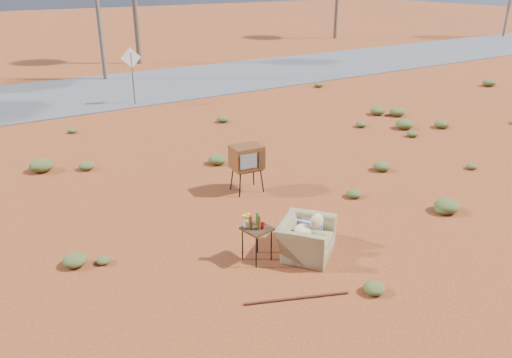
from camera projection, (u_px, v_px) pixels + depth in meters
ground at (279, 247)px, 9.39m from camera, size 140.00×140.00×0.00m
highway at (77, 94)px, 21.08m from camera, size 140.00×7.00×0.04m
armchair at (306, 232)px, 9.07m from camera, size 1.31×1.34×0.90m
tv_unit at (247, 158)px, 11.49m from camera, size 0.74×0.62×1.12m
side_table at (255, 227)px, 8.72m from camera, size 0.52×0.52×0.92m
rusty_bar at (297, 298)px, 7.89m from camera, size 1.59×0.68×0.05m
road_sign at (132, 66)px, 18.91m from camera, size 0.78×0.06×2.19m
scrub_patch at (151, 175)px, 12.37m from camera, size 17.49×8.07×0.33m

